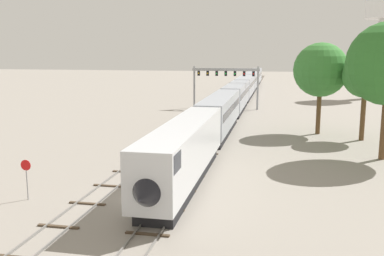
% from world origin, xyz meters
% --- Properties ---
extents(ground_plane, '(400.00, 400.00, 0.00)m').
position_xyz_m(ground_plane, '(0.00, 0.00, 0.00)').
color(ground_plane, gray).
extents(track_main, '(2.60, 200.00, 0.16)m').
position_xyz_m(track_main, '(2.00, 60.00, 0.07)').
color(track_main, slate).
rests_on(track_main, ground).
extents(track_near, '(2.60, 160.00, 0.16)m').
position_xyz_m(track_near, '(-3.50, 40.00, 0.07)').
color(track_near, slate).
rests_on(track_near, ground).
extents(passenger_train, '(3.04, 126.81, 4.80)m').
position_xyz_m(passenger_train, '(2.00, 57.14, 2.61)').
color(passenger_train, silver).
rests_on(passenger_train, ground).
extents(signal_gantry, '(12.10, 0.49, 7.69)m').
position_xyz_m(signal_gantry, '(-0.25, 49.19, 5.71)').
color(signal_gantry, '#999BA0').
rests_on(signal_gantry, ground).
extents(stop_sign, '(0.76, 0.08, 2.88)m').
position_xyz_m(stop_sign, '(-8.00, -1.94, 1.87)').
color(stop_sign, gray).
rests_on(stop_sign, ground).
extents(trackside_tree_left, '(5.23, 5.23, 10.23)m').
position_xyz_m(trackside_tree_left, '(18.82, 24.43, 7.56)').
color(trackside_tree_left, brown).
rests_on(trackside_tree_left, ground).
extents(trackside_tree_mid, '(6.69, 6.69, 11.40)m').
position_xyz_m(trackside_tree_mid, '(14.12, 27.52, 8.02)').
color(trackside_tree_mid, brown).
rests_on(trackside_tree_mid, ground).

